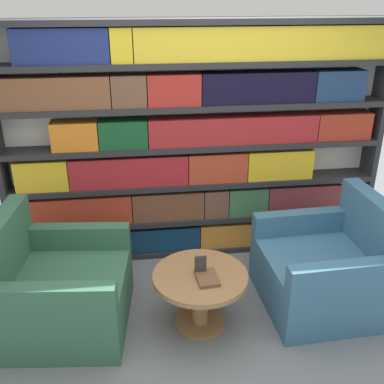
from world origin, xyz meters
name	(u,v)px	position (x,y,z in m)	size (l,w,h in m)	color
ground_plane	(216,331)	(0.00, 0.00, 0.00)	(14.00, 14.00, 0.00)	slate
bookshelf	(192,145)	(-0.03, 1.23, 1.09)	(3.46, 0.30, 2.18)	silver
armchair_left	(58,291)	(-1.18, 0.25, 0.30)	(1.03, 1.03, 0.90)	#336047
armchair_right	(327,270)	(0.96, 0.25, 0.30)	(0.98, 0.97, 0.90)	#386684
coffee_table	(200,289)	(-0.11, 0.10, 0.33)	(0.71, 0.71, 0.46)	olive
table_sign	(200,267)	(-0.11, 0.10, 0.53)	(0.09, 0.06, 0.16)	black
stray_book	(207,278)	(-0.07, 0.03, 0.47)	(0.17, 0.23, 0.03)	brown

